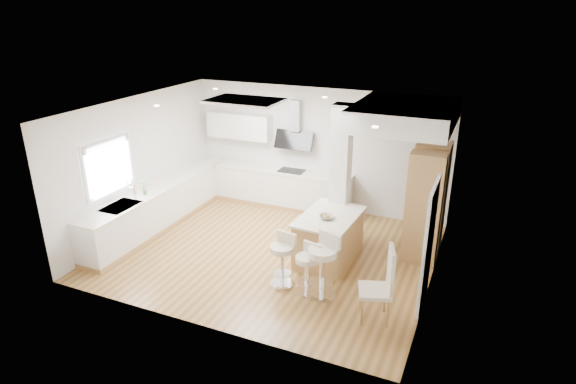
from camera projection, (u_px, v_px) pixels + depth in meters
The scene contains 18 objects.
ground at pixel (271, 252), 9.36m from camera, with size 6.00×6.00×0.00m, color #9E703A.
ceiling at pixel (271, 252), 9.36m from camera, with size 6.00×5.00×0.02m, color white.
wall_back at pixel (317, 149), 10.99m from camera, with size 6.00×0.04×2.80m, color silver.
wall_left at pixel (139, 164), 9.96m from camera, with size 0.04×5.00×2.80m, color silver.
wall_right at pixel (438, 210), 7.74m from camera, with size 0.04×5.00×2.80m, color silver.
skylight at pixel (245, 101), 9.15m from camera, with size 4.10×2.10×0.06m.
window_left at pixel (108, 163), 9.07m from camera, with size 0.06×1.28×1.07m.
doorway_right at pixel (428, 248), 7.38m from camera, with size 0.05×1.00×2.10m.
counter_left at pixel (162, 204), 10.39m from camera, with size 0.63×4.50×1.35m.
counter_back at pixel (276, 177), 11.35m from camera, with size 3.62×0.63×2.50m.
pillar at pixel (340, 176), 9.27m from camera, with size 0.35×0.35×2.80m.
soffit at pixel (405, 115), 8.83m from camera, with size 1.78×2.20×0.40m.
oven_column at pixel (427, 201), 9.04m from camera, with size 0.63×1.21×2.10m.
peninsula at pixel (329, 237), 8.95m from camera, with size 1.05×1.51×0.96m.
bar_stool_a at pixel (282, 257), 8.11m from camera, with size 0.48×0.48×0.93m.
bar_stool_b at pixel (307, 267), 7.86m from camera, with size 0.49×0.49×0.88m.
bar_stool_c at pixel (323, 262), 7.75m from camera, with size 0.64×0.64×1.09m.
dining_chair at pixel (383, 282), 7.13m from camera, with size 0.60×0.60×1.22m.
Camera 1 is at (3.60, -7.47, 4.51)m, focal length 30.00 mm.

